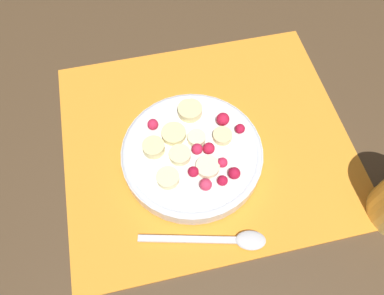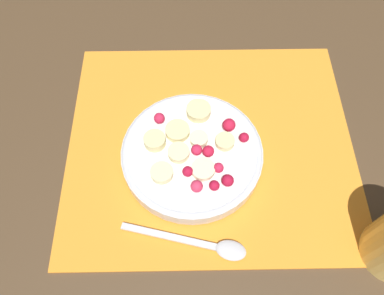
% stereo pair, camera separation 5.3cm
% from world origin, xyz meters
% --- Properties ---
extents(ground_plane, '(3.00, 3.00, 0.00)m').
position_xyz_m(ground_plane, '(0.00, 0.00, 0.00)').
color(ground_plane, '#4C3823').
extents(placemat, '(0.43, 0.38, 0.01)m').
position_xyz_m(placemat, '(0.00, 0.00, 0.00)').
color(placemat, orange).
rests_on(placemat, ground_plane).
extents(fruit_bowl, '(0.20, 0.20, 0.04)m').
position_xyz_m(fruit_bowl, '(-0.03, -0.03, 0.02)').
color(fruit_bowl, silver).
rests_on(fruit_bowl, placemat).
extents(spoon, '(0.17, 0.06, 0.01)m').
position_xyz_m(spoon, '(-0.01, -0.16, 0.01)').
color(spoon, silver).
rests_on(spoon, placemat).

